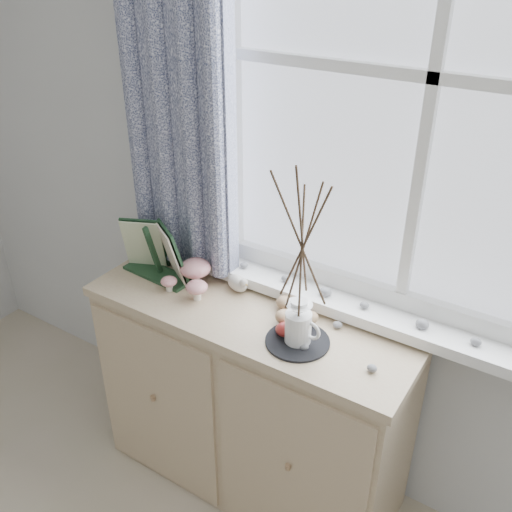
{
  "coord_description": "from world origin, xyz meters",
  "views": [
    {
      "loc": [
        0.74,
        0.39,
        2.0
      ],
      "look_at": [
        -0.1,
        1.7,
        1.1
      ],
      "focal_mm": 40.0,
      "sensor_mm": 36.0,
      "label": 1
    }
  ],
  "objects_px": {
    "botanical_book": "(150,252)",
    "toadstool_cluster": "(193,274)",
    "twig_pitcher": "(302,241)",
    "sideboard": "(251,399)"
  },
  "relations": [
    {
      "from": "botanical_book",
      "to": "toadstool_cluster",
      "type": "xyz_separation_m",
      "value": [
        0.17,
        0.03,
        -0.05
      ]
    },
    {
      "from": "botanical_book",
      "to": "twig_pitcher",
      "type": "height_order",
      "value": "twig_pitcher"
    },
    {
      "from": "botanical_book",
      "to": "toadstool_cluster",
      "type": "height_order",
      "value": "botanical_book"
    },
    {
      "from": "twig_pitcher",
      "to": "toadstool_cluster",
      "type": "bearing_deg",
      "value": 178.14
    },
    {
      "from": "sideboard",
      "to": "twig_pitcher",
      "type": "xyz_separation_m",
      "value": [
        0.23,
        -0.07,
        0.79
      ]
    },
    {
      "from": "sideboard",
      "to": "toadstool_cluster",
      "type": "relative_size",
      "value": 6.32
    },
    {
      "from": "sideboard",
      "to": "botanical_book",
      "type": "bearing_deg",
      "value": -175.5
    },
    {
      "from": "sideboard",
      "to": "toadstool_cluster",
      "type": "distance_m",
      "value": 0.55
    },
    {
      "from": "sideboard",
      "to": "botanical_book",
      "type": "relative_size",
      "value": 3.63
    },
    {
      "from": "botanical_book",
      "to": "twig_pitcher",
      "type": "relative_size",
      "value": 0.52
    }
  ]
}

